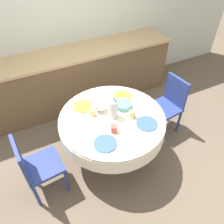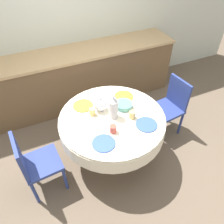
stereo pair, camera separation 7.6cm
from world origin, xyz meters
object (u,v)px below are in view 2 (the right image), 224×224
Objects in this scene: chair_right at (34,162)px; teapot at (101,104)px; chair_left at (171,105)px; coffee_carafe at (114,108)px.

teapot is (0.90, 0.25, 0.33)m from chair_right.
teapot reaches higher than chair_left.
chair_right is (-1.94, -0.20, 0.00)m from chair_left.
coffee_carafe reaches higher than chair_right.
chair_left is 1.03m from coffee_carafe.
coffee_carafe reaches higher than chair_left.
teapot is at bearing 80.24° from chair_left.
chair_right is 2.72× the size of coffee_carafe.
chair_right is 0.99m from teapot.
chair_right is 3.99× the size of teapot.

